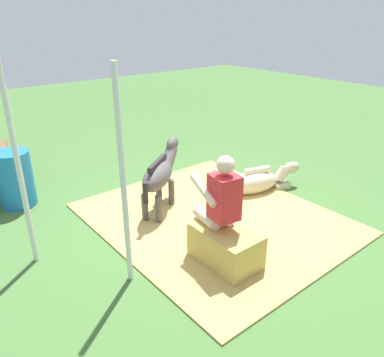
{
  "coord_description": "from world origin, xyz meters",
  "views": [
    {
      "loc": [
        -3.67,
        3.2,
        2.71
      ],
      "look_at": [
        0.15,
        0.09,
        0.55
      ],
      "focal_mm": 35.91,
      "sensor_mm": 36.0,
      "label": 1
    }
  ],
  "objects": [
    {
      "name": "tent_pole_left",
      "position": [
        -0.57,
        1.55,
        1.16
      ],
      "size": [
        0.06,
        0.06,
        2.32
      ],
      "primitive_type": "cylinder",
      "color": "silver",
      "rests_on": "ground"
    },
    {
      "name": "pony_standing",
      "position": [
        0.51,
        0.38,
        0.58
      ],
      "size": [
        0.92,
        1.17,
        0.95
      ],
      "color": "#4C4747",
      "rests_on": "ground"
    },
    {
      "name": "tent_pole_mid",
      "position": [
        0.43,
        2.24,
        1.16
      ],
      "size": [
        0.06,
        0.06,
        2.32
      ],
      "primitive_type": "cylinder",
      "color": "silver",
      "rests_on": "ground"
    },
    {
      "name": "person_seated",
      "position": [
        -0.86,
        0.53,
        0.72
      ],
      "size": [
        0.7,
        0.49,
        1.32
      ],
      "color": "beige",
      "rests_on": "ground"
    },
    {
      "name": "hay_bale",
      "position": [
        -1.02,
        0.55,
        0.22
      ],
      "size": [
        0.8,
        0.51,
        0.44
      ],
      "primitive_type": "cube",
      "color": "tan",
      "rests_on": "ground"
    },
    {
      "name": "hay_patch",
      "position": [
        -0.18,
        -0.04,
        0.01
      ],
      "size": [
        3.44,
        2.93,
        0.02
      ],
      "primitive_type": "cube",
      "color": "tan",
      "rests_on": "ground"
    },
    {
      "name": "water_barrel",
      "position": [
        2.03,
        1.95,
        0.42
      ],
      "size": [
        0.52,
        0.52,
        0.84
      ],
      "primitive_type": "cylinder",
      "color": "#1E72B2",
      "rests_on": "ground"
    },
    {
      "name": "pony_lying",
      "position": [
        0.04,
        -1.19,
        0.19
      ],
      "size": [
        0.64,
        1.36,
        0.42
      ],
      "color": "beige",
      "rests_on": "ground"
    },
    {
      "name": "ground_plane",
      "position": [
        0.0,
        0.0,
        0.0
      ],
      "size": [
        24.0,
        24.0,
        0.0
      ],
      "primitive_type": "plane",
      "color": "#426B33"
    }
  ]
}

